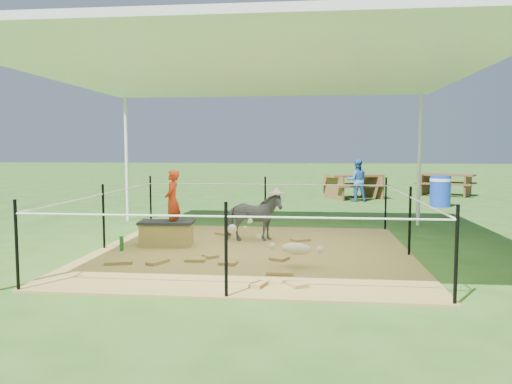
# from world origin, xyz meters

# --- Properties ---
(ground) EXTENTS (90.00, 90.00, 0.00)m
(ground) POSITION_xyz_m (0.00, 0.00, 0.00)
(ground) COLOR #2D5919
(ground) RESTS_ON ground
(hay_patch) EXTENTS (4.60, 4.60, 0.03)m
(hay_patch) POSITION_xyz_m (0.00, 0.00, 0.01)
(hay_patch) COLOR brown
(hay_patch) RESTS_ON ground
(canopy_tent) EXTENTS (6.30, 6.30, 2.90)m
(canopy_tent) POSITION_xyz_m (0.00, 0.00, 2.69)
(canopy_tent) COLOR silver
(canopy_tent) RESTS_ON ground
(rope_fence) EXTENTS (4.54, 4.54, 1.00)m
(rope_fence) POSITION_xyz_m (0.00, -0.00, 0.64)
(rope_fence) COLOR black
(rope_fence) RESTS_ON ground
(straw_bale) EXTENTS (0.80, 0.45, 0.34)m
(straw_bale) POSITION_xyz_m (-1.36, 0.27, 0.20)
(straw_bale) COLOR olive
(straw_bale) RESTS_ON hay_patch
(dark_cloth) EXTENTS (0.86, 0.50, 0.04)m
(dark_cloth) POSITION_xyz_m (-1.36, 0.27, 0.40)
(dark_cloth) COLOR black
(dark_cloth) RESTS_ON straw_bale
(woman) EXTENTS (0.25, 0.36, 0.93)m
(woman) POSITION_xyz_m (-1.26, 0.27, 0.84)
(woman) COLOR red
(woman) RESTS_ON straw_bale
(green_bottle) EXTENTS (0.06, 0.06, 0.22)m
(green_bottle) POSITION_xyz_m (-1.91, -0.18, 0.14)
(green_bottle) COLOR #17691F
(green_bottle) RESTS_ON hay_patch
(pony) EXTENTS (0.97, 0.55, 0.78)m
(pony) POSITION_xyz_m (-0.07, 0.82, 0.42)
(pony) COLOR #48484D
(pony) RESTS_ON hay_patch
(pink_hat) EXTENTS (0.24, 0.24, 0.11)m
(pink_hat) POSITION_xyz_m (-0.07, 0.82, 0.87)
(pink_hat) COLOR pink
(pink_hat) RESTS_ON pony
(foal) EXTENTS (1.08, 0.79, 0.54)m
(foal) POSITION_xyz_m (0.68, -0.92, 0.30)
(foal) COLOR beige
(foal) RESTS_ON hay_patch
(trash_barrel) EXTENTS (0.55, 0.55, 0.82)m
(trash_barrel) POSITION_xyz_m (4.27, 6.34, 0.41)
(trash_barrel) COLOR #183CB8
(trash_barrel) RESTS_ON ground
(picnic_table_near) EXTENTS (2.12, 1.90, 0.73)m
(picnic_table_near) POSITION_xyz_m (2.18, 8.33, 0.36)
(picnic_table_near) COLOR #522F1C
(picnic_table_near) RESTS_ON ground
(picnic_table_far) EXTENTS (2.06, 1.85, 0.71)m
(picnic_table_far) POSITION_xyz_m (5.26, 9.58, 0.35)
(picnic_table_far) COLOR #52341C
(picnic_table_far) RESTS_ON ground
(distant_person) EXTENTS (0.64, 0.52, 1.22)m
(distant_person) POSITION_xyz_m (2.21, 7.47, 0.61)
(distant_person) COLOR #3268BD
(distant_person) RESTS_ON ground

